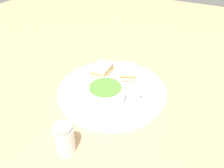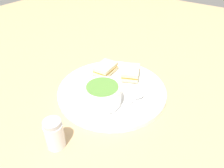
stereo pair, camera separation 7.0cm
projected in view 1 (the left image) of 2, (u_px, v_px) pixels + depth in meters
ground_plane at (112, 93)px, 0.72m from camera, size 2.40×2.40×0.00m
plate at (112, 90)px, 0.71m from camera, size 0.35×0.35×0.02m
soup_bowl at (106, 95)px, 0.63m from camera, size 0.11×0.11×0.06m
spoon at (139, 94)px, 0.68m from camera, size 0.03×0.10×0.01m
sandwich_half_near at (128, 71)px, 0.76m from camera, size 0.09×0.10×0.03m
sandwich_half_far at (102, 69)px, 0.78m from camera, size 0.06×0.09×0.03m
salt_shaker at (64, 139)px, 0.51m from camera, size 0.05×0.05×0.08m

